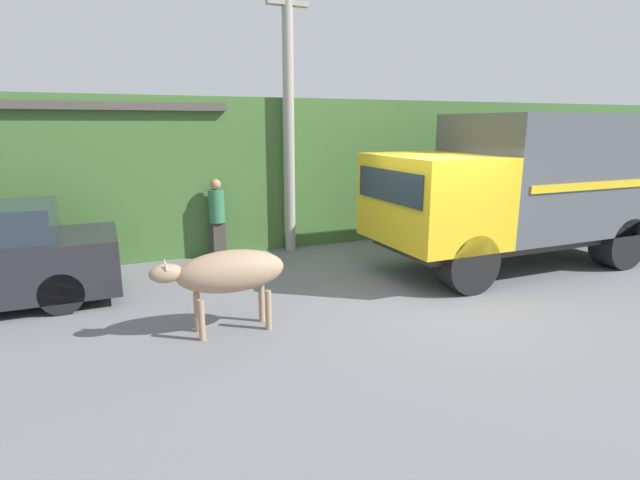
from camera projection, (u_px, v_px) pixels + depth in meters
ground_plane at (428, 293)px, 8.67m from camera, size 60.00×60.00×0.00m
hillside_embankment at (292, 165)px, 14.30m from camera, size 32.00×5.45×3.44m
building_backdrop at (83, 181)px, 10.85m from camera, size 5.84×2.70×3.29m
cargo_truck at (529, 184)px, 10.08m from camera, size 6.18×2.48×3.06m
brown_cow at (228, 273)px, 6.90m from camera, size 1.85×0.59×1.17m
pedestrian_on_hill at (217, 215)px, 10.68m from camera, size 0.40×0.40×1.73m
utility_pole at (289, 111)px, 10.92m from camera, size 0.90×0.24×6.06m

